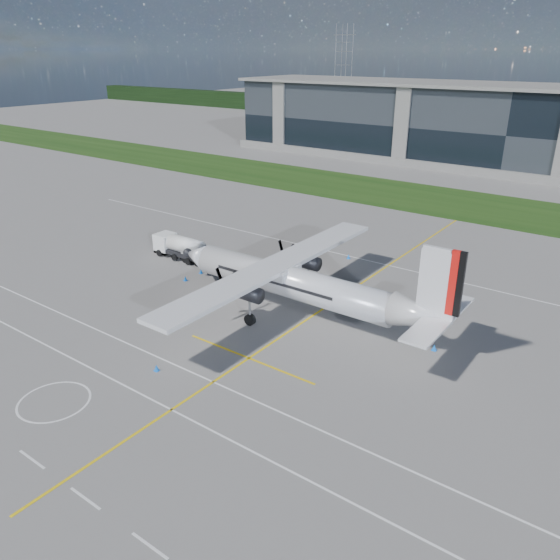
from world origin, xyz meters
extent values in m
plane|color=slate|center=(0.00, 40.00, 0.00)|extent=(400.00, 400.00, 0.00)
cube|color=#19390F|center=(0.00, 48.00, 0.02)|extent=(400.00, 18.00, 0.04)
cube|color=black|center=(0.00, 80.00, 7.50)|extent=(120.00, 20.00, 15.00)
cube|color=yellow|center=(3.00, 10.00, 0.01)|extent=(0.20, 70.00, 0.01)
cube|color=white|center=(0.00, -14.00, 0.01)|extent=(90.00, 0.15, 0.01)
imported|color=#F25907|center=(-9.28, 7.43, 0.93)|extent=(0.59, 0.79, 1.86)
cone|color=blue|center=(-1.58, 17.30, 0.25)|extent=(0.36, 0.36, 0.50)
cone|color=blue|center=(13.93, 3.48, 0.25)|extent=(0.36, 0.36, 0.50)
cone|color=blue|center=(-11.89, 4.29, 0.25)|extent=(0.36, 0.36, 0.50)
cone|color=blue|center=(-11.80, 1.91, 0.25)|extent=(0.36, 0.36, 0.50)
cone|color=blue|center=(-1.35, -11.34, 0.25)|extent=(0.36, 0.36, 0.50)
camera|label=1|loc=(26.13, -33.57, 21.70)|focal=35.00mm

